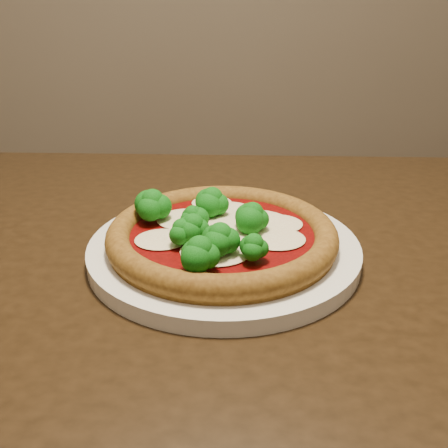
{
  "coord_description": "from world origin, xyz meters",
  "views": [
    {
      "loc": [
        -0.17,
        -0.38,
        1.02
      ],
      "look_at": [
        -0.13,
        0.13,
        0.79
      ],
      "focal_mm": 40.0,
      "sensor_mm": 36.0,
      "label": 1
    }
  ],
  "objects": [
    {
      "name": "pizza",
      "position": [
        -0.14,
        0.12,
        0.78
      ],
      "size": [
        0.26,
        0.26,
        0.06
      ],
      "rotation": [
        0.0,
        0.0,
        0.05
      ],
      "color": "brown",
      "rests_on": "plate"
    },
    {
      "name": "plate",
      "position": [
        -0.13,
        0.13,
        0.76
      ],
      "size": [
        0.31,
        0.31,
        0.02
      ],
      "primitive_type": "cylinder",
      "color": "silver",
      "rests_on": "dining_table"
    },
    {
      "name": "dining_table",
      "position": [
        -0.13,
        0.09,
        0.65
      ],
      "size": [
        1.17,
        1.0,
        0.75
      ],
      "rotation": [
        0.0,
        0.0,
        -0.12
      ],
      "color": "black",
      "rests_on": "floor"
    }
  ]
}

